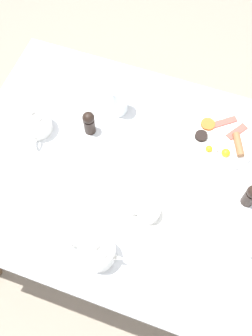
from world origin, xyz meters
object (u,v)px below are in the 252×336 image
Objects in this scene: teapot_far at (35,122)px; fork_by_plate at (126,165)px; breakfast_plate at (220,139)px; pepper_grinder at (251,195)px; salt_grinder at (89,122)px; teacup_with_saucer_right at (148,213)px; creamer_jug at (251,247)px; knife_by_plate at (50,72)px; napkin_folded at (56,201)px; spoon_for_tea at (224,316)px; water_glass_tall at (118,99)px; teapot_near at (97,251)px; fork_spare at (160,288)px.

teapot_far reaches higher than fork_by_plate.
breakfast_plate is 1.53× the size of fork_by_plate.
pepper_grinder is 1.00× the size of salt_grinder.
teapot_far reaches higher than teacup_with_saucer_right.
salt_grinder is at bearing 69.16° from creamer_jug.
knife_by_plate is (0.27, 0.07, -0.05)m from teapot_far.
spoon_for_tea is (-0.17, -0.64, -0.00)m from napkin_folded.
water_glass_tall reaches higher than salt_grinder.
fork_by_plate is at bearing 90.78° from pepper_grinder.
creamer_jug is at bearing -110.84° from salt_grinder.
teacup_with_saucer_right reaches higher than breakfast_plate.
breakfast_plate is 0.42m from creamer_jug.
teapot_near is 0.25m from napkin_folded.
teapot_far is 1.29× the size of teacup_with_saucer_right.
teapot_near is 0.22m from teacup_with_saucer_right.
teapot_far reaches higher than salt_grinder.
pepper_grinder is 0.63m from salt_grinder.
creamer_jug reaches higher than spoon_for_tea.
salt_grinder is at bearing 62.51° from fork_by_plate.
breakfast_plate is 0.37m from fork_by_plate.
teapot_far is 0.28m from knife_by_plate.
fork_spare is (-0.68, -0.69, 0.00)m from knife_by_plate.
fork_by_plate is (-0.01, 0.44, -0.06)m from pepper_grinder.
spoon_for_tea is (-0.23, -0.32, -0.02)m from teacup_with_saucer_right.
knife_by_plate and fork_spare have the same top height.
knife_by_plate is at bearing 124.29° from teapot_near.
salt_grinder is 0.80m from spoon_for_tea.
water_glass_tall is at bearing -29.02° from salt_grinder.
spoon_for_tea is at bearing -136.96° from water_glass_tall.
fork_by_plate is at bearing -117.49° from salt_grinder.
napkin_folded is 0.96× the size of fork_by_plate.
fork_spare is at bearing 175.13° from breakfast_plate.
teacup_with_saucer_right is at bearing -146.86° from water_glass_tall.
pepper_grinder is at bearing -108.39° from knife_by_plate.
knife_by_plate is 0.97m from fork_spare.
fork_by_plate is at bearing 71.79° from creamer_jug.
breakfast_plate reaches higher than fork_by_plate.
teacup_with_saucer_right is 1.37× the size of salt_grinder.
teacup_with_saucer_right is 0.45m from water_glass_tall.
pepper_grinder reaches higher than fork_by_plate.
salt_grinder is 0.64× the size of napkin_folded.
creamer_jug is 0.55× the size of spoon_for_tea.
pepper_grinder is (-0.21, -0.15, 0.05)m from breakfast_plate.
teapot_near is at bearing 154.03° from breakfast_plate.
pepper_grinder is 0.77× the size of spoon_for_tea.
creamer_jug is at bearing -165.88° from pepper_grinder.
water_glass_tall is 0.86× the size of fork_spare.
breakfast_plate is 0.63m from teapot_near.
teapot_far is 1.22× the size of fork_spare.
teapot_far is at bearing 134.67° from teapot_near.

